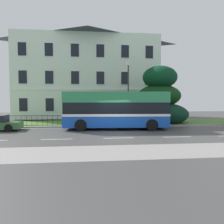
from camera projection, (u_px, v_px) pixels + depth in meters
ground_plane at (114, 132)px, 16.99m from camera, size 60.00×56.00×0.18m
georgian_townhouse at (88, 72)px, 30.76m from camera, size 18.69×9.56×12.53m
iron_verge_railing at (88, 120)px, 20.05m from camera, size 18.44×0.04×0.97m
evergreen_tree at (160, 101)px, 22.97m from camera, size 5.69×5.69×6.32m
single_decker_bus at (116, 110)px, 18.39m from camera, size 8.89×3.17×3.17m
street_lamp_post at (128, 88)px, 21.34m from camera, size 0.36×0.24×6.12m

